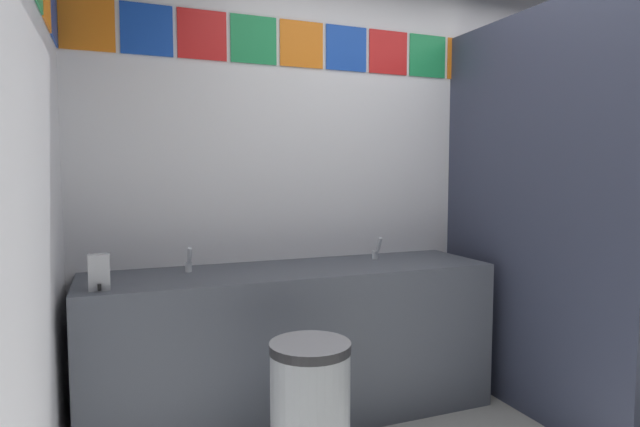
{
  "coord_description": "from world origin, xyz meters",
  "views": [
    {
      "loc": [
        -1.77,
        -1.5,
        1.35
      ],
      "look_at": [
        -0.84,
        0.86,
        1.15
      ],
      "focal_mm": 29.32,
      "sensor_mm": 36.0,
      "label": 1
    }
  ],
  "objects": [
    {
      "name": "soap_dispenser",
      "position": [
        -1.84,
        0.99,
        0.91
      ],
      "size": [
        0.09,
        0.09,
        0.16
      ],
      "color": "#B7BABF",
      "rests_on": "vanity_counter"
    },
    {
      "name": "stall_divider",
      "position": [
        0.51,
        0.51,
        1.12
      ],
      "size": [
        0.92,
        1.41,
        2.23
      ],
      "color": "#33384C",
      "rests_on": "ground_plane"
    },
    {
      "name": "trash_bin",
      "position": [
        -1.03,
        0.5,
        0.32
      ],
      "size": [
        0.35,
        0.35,
        0.64
      ],
      "color": "#999EA3",
      "rests_on": "ground_plane"
    },
    {
      "name": "toilet",
      "position": [
        0.97,
        0.98,
        0.3
      ],
      "size": [
        0.39,
        0.49,
        0.74
      ],
      "color": "white",
      "rests_on": "ground_plane"
    },
    {
      "name": "faucet_left",
      "position": [
        -1.42,
        1.26,
        0.88
      ],
      "size": [
        0.04,
        0.1,
        0.14
      ],
      "color": "silver",
      "rests_on": "vanity_counter"
    },
    {
      "name": "faucet_right",
      "position": [
        -0.32,
        1.26,
        0.88
      ],
      "size": [
        0.04,
        0.1,
        0.14
      ],
      "color": "silver",
      "rests_on": "vanity_counter"
    },
    {
      "name": "wall_back",
      "position": [
        0.0,
        1.5,
        1.44
      ],
      "size": [
        4.04,
        0.09,
        2.86
      ],
      "color": "silver",
      "rests_on": "ground_plane"
    },
    {
      "name": "vanity_counter",
      "position": [
        -0.87,
        1.17,
        0.42
      ],
      "size": [
        2.2,
        0.59,
        0.83
      ],
      "color": "#4C515B",
      "rests_on": "ground_plane"
    }
  ]
}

